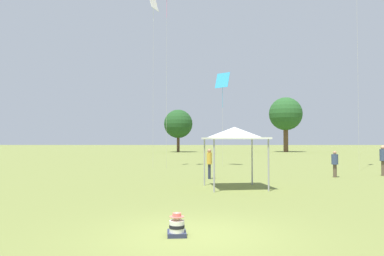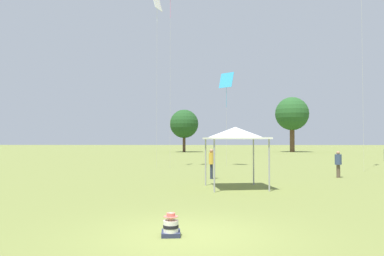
% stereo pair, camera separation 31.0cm
% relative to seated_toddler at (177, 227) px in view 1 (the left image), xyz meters
% --- Properties ---
extents(ground_plane, '(300.00, 300.00, 0.00)m').
position_rel_seated_toddler_xyz_m(ground_plane, '(0.41, 0.10, -0.21)').
color(ground_plane, olive).
extents(seated_toddler, '(0.47, 0.57, 0.55)m').
position_rel_seated_toddler_xyz_m(seated_toddler, '(0.00, 0.00, 0.00)').
color(seated_toddler, '#282D47').
rests_on(seated_toddler, ground).
extents(person_standing_0, '(0.41, 0.41, 1.69)m').
position_rel_seated_toddler_xyz_m(person_standing_0, '(1.22, 12.53, 0.81)').
color(person_standing_0, '#282D42').
rests_on(person_standing_0, ground).
extents(person_standing_1, '(0.43, 0.43, 1.86)m').
position_rel_seated_toddler_xyz_m(person_standing_1, '(11.89, 14.37, 0.90)').
color(person_standing_1, brown).
rests_on(person_standing_1, ground).
extents(person_standing_3, '(0.44, 0.44, 1.54)m').
position_rel_seated_toddler_xyz_m(person_standing_3, '(8.62, 13.46, 0.69)').
color(person_standing_3, brown).
rests_on(person_standing_3, ground).
extents(canopy_tent, '(3.00, 3.00, 2.78)m').
position_rel_seated_toddler_xyz_m(canopy_tent, '(2.22, 8.51, 2.27)').
color(canopy_tent, white).
rests_on(canopy_tent, ground).
extents(kite_4, '(1.25, 1.15, 7.85)m').
position_rel_seated_toddler_xyz_m(kite_4, '(2.72, 22.77, 6.88)').
color(kite_4, '#339EDB').
rests_on(kite_4, ground).
extents(kite_6, '(0.77, 1.26, 13.78)m').
position_rel_seated_toddler_xyz_m(kite_6, '(-2.92, 20.92, 12.63)').
color(kite_6, white).
rests_on(kite_6, ground).
extents(distant_tree_0, '(5.12, 5.12, 7.63)m').
position_rel_seated_toddler_xyz_m(distant_tree_0, '(-2.62, 58.40, 4.83)').
color(distant_tree_0, '#473323').
rests_on(distant_tree_0, ground).
extents(distant_tree_1, '(5.97, 5.97, 9.88)m').
position_rel_seated_toddler_xyz_m(distant_tree_1, '(16.79, 58.98, 6.61)').
color(distant_tree_1, brown).
rests_on(distant_tree_1, ground).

